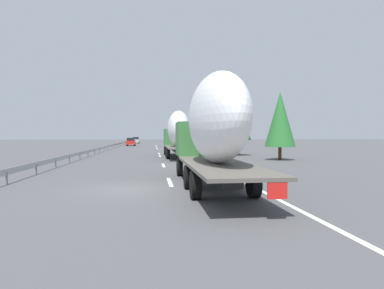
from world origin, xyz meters
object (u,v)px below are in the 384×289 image
car_silver_hatch (136,140)px  road_sign (191,136)px  car_red_compact (131,142)px  truck_lead (178,132)px  truck_trailing (213,127)px

car_silver_hatch → road_sign: 49.42m
car_red_compact → car_silver_hatch: bearing=0.1°
truck_lead → car_silver_hatch: truck_lead is taller
truck_trailing → road_sign: size_ratio=3.91×
truck_trailing → car_silver_hatch: truck_trailing is taller
truck_lead → car_silver_hatch: (62.96, 7.33, -1.73)m
road_sign → truck_lead: bearing=168.1°
car_red_compact → road_sign: road_sign is taller
car_silver_hatch → road_sign: size_ratio=1.40×
truck_lead → car_silver_hatch: bearing=6.6°
truck_trailing → car_red_compact: (60.29, 7.30, -1.83)m
car_silver_hatch → road_sign: bearing=-167.8°
truck_trailing → road_sign: (35.24, -3.10, -0.43)m
truck_trailing → car_red_compact: 60.76m
car_red_compact → road_sign: size_ratio=1.30×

